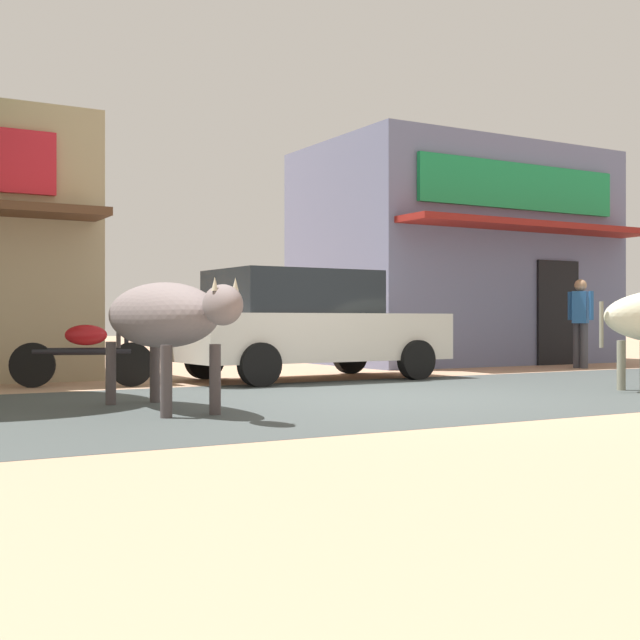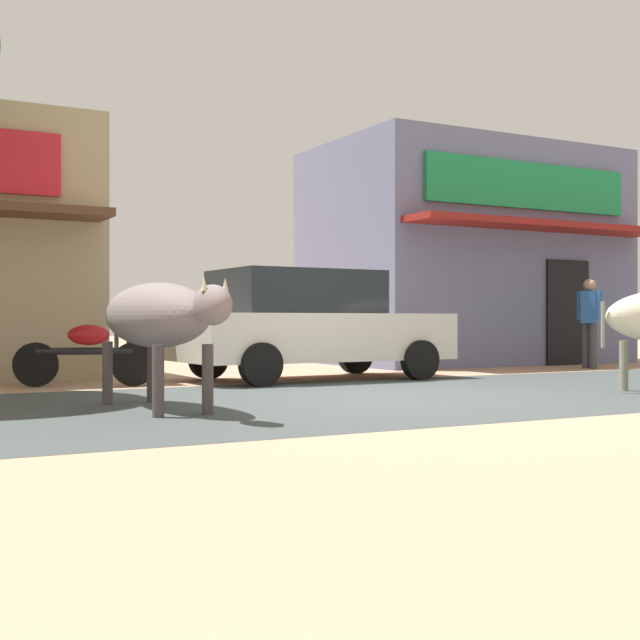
{
  "view_description": "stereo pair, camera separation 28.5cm",
  "coord_description": "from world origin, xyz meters",
  "views": [
    {
      "loc": [
        -5.73,
        -8.37,
        0.9
      ],
      "look_at": [
        -0.17,
        1.26,
        0.9
      ],
      "focal_mm": 48.7,
      "sensor_mm": 36.0,
      "label": 1
    },
    {
      "loc": [
        -5.48,
        -8.51,
        0.9
      ],
      "look_at": [
        -0.17,
        1.26,
        0.9
      ],
      "focal_mm": 48.7,
      "sensor_mm": 36.0,
      "label": 2
    }
  ],
  "objects": [
    {
      "name": "ground",
      "position": [
        0.0,
        0.0,
        0.0
      ],
      "size": [
        80.0,
        80.0,
        0.0
      ],
      "primitive_type": "plane",
      "color": "tan"
    },
    {
      "name": "asphalt_road",
      "position": [
        0.0,
        0.0,
        0.0
      ],
      "size": [
        72.0,
        5.22,
        0.0
      ],
      "primitive_type": "cube",
      "color": "#3E4544",
      "rests_on": "ground"
    },
    {
      "name": "storefront_right_club",
      "position": [
        6.12,
        6.37,
        2.26
      ],
      "size": [
        6.14,
        4.9,
        4.5
      ],
      "color": "slate",
      "rests_on": "ground"
    },
    {
      "name": "parked_hatchback_car",
      "position": [
        0.61,
        3.08,
        0.84
      ],
      "size": [
        4.15,
        2.08,
        1.64
      ],
      "color": "beige",
      "rests_on": "ground"
    },
    {
      "name": "parked_motorcycle",
      "position": [
        -2.65,
        3.3,
        0.47
      ],
      "size": [
        1.78,
        0.8,
        1.05
      ],
      "color": "black",
      "rests_on": "ground"
    },
    {
      "name": "cow_near_brown",
      "position": [
        -2.77,
        -0.09,
        0.94
      ],
      "size": [
        0.84,
        2.87,
        1.28
      ],
      "color": "slate",
      "rests_on": "ground"
    },
    {
      "name": "pedestrian_by_shop",
      "position": [
        6.61,
        3.25,
        0.98
      ],
      "size": [
        0.48,
        0.61,
        1.67
      ],
      "color": "#3F3F47",
      "rests_on": "ground"
    }
  ]
}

